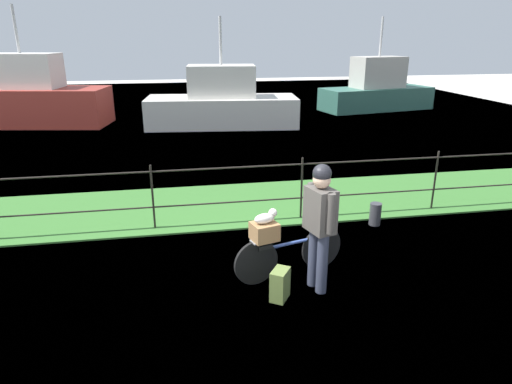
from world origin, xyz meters
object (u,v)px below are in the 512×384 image
wooden_crate (264,231)px  cyclist_person (320,217)px  moored_boat_mid (27,99)px  backpack_on_paving (280,284)px  bicycle_main (289,254)px  moored_boat_near (222,104)px  terrier_dog (266,217)px  moored_boat_far (377,91)px  mooring_bollard (375,214)px

wooden_crate → cyclist_person: 0.75m
moored_boat_mid → cyclist_person: bearing=-61.6°
backpack_on_paving → bicycle_main: bearing=-170.8°
bicycle_main → moored_boat_near: size_ratio=0.29×
moored_boat_mid → terrier_dog: bearing=-63.3°
wooden_crate → moored_boat_far: size_ratio=0.06×
cyclist_person → moored_boat_mid: 14.50m
moored_boat_far → bicycle_main: bearing=-118.7°
bicycle_main → backpack_on_paving: bearing=-114.1°
wooden_crate → bicycle_main: bearing=15.5°
backpack_on_paving → moored_boat_mid: moored_boat_mid is taller
bicycle_main → moored_boat_far: (7.39, 13.50, 0.48)m
cyclist_person → moored_boat_far: moored_boat_far is taller
terrier_dog → backpack_on_paving: 0.86m
wooden_crate → backpack_on_paving: (0.11, -0.45, -0.53)m
wooden_crate → terrier_dog: bearing=15.5°
terrier_dog → mooring_bollard: bearing=34.2°
backpack_on_paving → moored_boat_near: size_ratio=0.07×
cyclist_person → moored_boat_mid: (-6.89, 12.75, -0.06)m
mooring_bollard → moored_boat_far: (5.47, 12.06, 0.62)m
cyclist_person → moored_boat_near: bearing=89.9°
terrier_dog → moored_boat_near: moored_boat_near is taller
terrier_dog → cyclist_person: bearing=-25.6°
wooden_crate → moored_boat_far: bearing=60.3°
moored_boat_near → mooring_bollard: bearing=-80.3°
moored_boat_near → moored_boat_far: bearing=20.0°
mooring_bollard → moored_boat_far: size_ratio=0.08×
mooring_bollard → moored_boat_far: moored_boat_far is taller
moored_boat_mid → moored_boat_far: 14.05m
terrier_dog → cyclist_person: size_ratio=0.19×
backpack_on_paving → moored_boat_mid: size_ratio=0.07×
terrier_dog → cyclist_person: 0.69m
wooden_crate → backpack_on_paving: wooden_crate is taller
terrier_dog → wooden_crate: bearing=-164.5°
mooring_bollard → moored_boat_near: moored_boat_near is taller
terrier_dog → moored_boat_mid: size_ratio=0.06×
bicycle_main → mooring_bollard: bicycle_main is taller
terrier_dog → backpack_on_paving: size_ratio=0.81×
cyclist_person → backpack_on_paving: size_ratio=4.21×
moored_boat_mid → backpack_on_paving: bearing=-63.8°
cyclist_person → backpack_on_paving: cyclist_person is taller
backpack_on_paving → mooring_bollard: size_ratio=1.02×
bicycle_main → moored_boat_far: size_ratio=0.31×
bicycle_main → wooden_crate: wooden_crate is taller
moored_boat_near → moored_boat_far: size_ratio=1.07×
bicycle_main → terrier_dog: (-0.33, -0.09, 0.60)m
wooden_crate → moored_boat_far: 15.65m
cyclist_person → moored_boat_near: 11.31m
bicycle_main → cyclist_person: cyclist_person is taller
bicycle_main → terrier_dog: bearing=-164.5°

